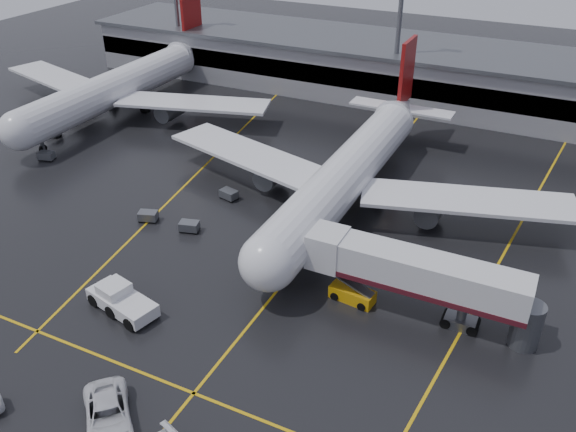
% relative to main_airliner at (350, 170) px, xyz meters
% --- Properties ---
extents(ground, '(220.00, 220.00, 0.00)m').
position_rel_main_airliner_xyz_m(ground, '(0.00, -9.70, -4.21)').
color(ground, black).
rests_on(ground, ground).
extents(apron_line_centre, '(0.25, 90.00, 0.02)m').
position_rel_main_airliner_xyz_m(apron_line_centre, '(0.00, -9.70, -4.20)').
color(apron_line_centre, gold).
rests_on(apron_line_centre, ground).
extents(apron_line_stop, '(60.00, 0.25, 0.02)m').
position_rel_main_airliner_xyz_m(apron_line_stop, '(0.00, -31.70, -4.20)').
color(apron_line_stop, gold).
rests_on(apron_line_stop, ground).
extents(apron_line_left, '(9.99, 69.35, 0.02)m').
position_rel_main_airliner_xyz_m(apron_line_left, '(-20.00, 0.30, -4.20)').
color(apron_line_left, gold).
rests_on(apron_line_left, ground).
extents(apron_line_right, '(7.57, 69.64, 0.02)m').
position_rel_main_airliner_xyz_m(apron_line_right, '(18.00, 0.30, -4.20)').
color(apron_line_right, gold).
rests_on(apron_line_right, ground).
extents(terminal, '(122.00, 19.00, 8.60)m').
position_rel_main_airliner_xyz_m(terminal, '(0.00, 38.23, 0.11)').
color(terminal, gray).
rests_on(terminal, ground).
extents(light_mast_mid, '(3.00, 1.20, 25.45)m').
position_rel_main_airliner_xyz_m(light_mast_mid, '(-5.00, 32.30, 10.27)').
color(light_mast_mid, '#595B60').
rests_on(light_mast_mid, ground).
extents(main_airliner, '(48.80, 45.60, 14.10)m').
position_rel_main_airliner_xyz_m(main_airliner, '(0.00, 0.00, 0.00)').
color(main_airliner, silver).
rests_on(main_airliner, ground).
extents(second_airliner, '(48.80, 45.60, 14.10)m').
position_rel_main_airliner_xyz_m(second_airliner, '(-42.00, 12.00, 0.00)').
color(second_airliner, silver).
rests_on(second_airliner, ground).
extents(jet_bridge, '(19.90, 3.40, 6.05)m').
position_rel_main_airliner_xyz_m(jet_bridge, '(11.87, -15.70, -0.28)').
color(jet_bridge, silver).
rests_on(jet_bridge, ground).
extents(pushback_tractor, '(7.18, 4.26, 2.41)m').
position_rel_main_airliner_xyz_m(pushback_tractor, '(-11.00, -26.30, -3.25)').
color(pushback_tractor, silver).
rests_on(pushback_tractor, ground).
extents(belt_loader, '(4.17, 2.29, 2.53)m').
position_rel_main_airliner_xyz_m(belt_loader, '(6.60, -16.33, -3.59)').
color(belt_loader, '#D3930B').
rests_on(belt_loader, ground).
extents(service_van_a, '(6.77, 6.77, 1.82)m').
position_rel_main_airliner_xyz_m(service_van_a, '(-3.71, -36.58, -3.30)').
color(service_van_a, silver).
rests_on(service_van_a, ground).
extents(baggage_cart_a, '(2.27, 1.78, 1.12)m').
position_rel_main_airliner_xyz_m(baggage_cart_a, '(-12.95, -12.98, -3.58)').
color(baggage_cart_a, '#595B60').
rests_on(baggage_cart_a, ground).
extents(baggage_cart_b, '(2.31, 1.88, 1.12)m').
position_rel_main_airliner_xyz_m(baggage_cart_b, '(-18.17, -13.15, -3.58)').
color(baggage_cart_b, '#595B60').
rests_on(baggage_cart_b, ground).
extents(baggage_cart_c, '(2.25, 1.73, 1.12)m').
position_rel_main_airliner_xyz_m(baggage_cart_c, '(-12.81, -5.07, -3.58)').
color(baggage_cart_c, '#595B60').
rests_on(baggage_cart_c, ground).
extents(baggage_cart_d, '(2.04, 1.36, 1.12)m').
position_rel_main_airliner_xyz_m(baggage_cart_d, '(-44.70, -0.08, -3.58)').
color(baggage_cart_d, '#595B60').
rests_on(baggage_cart_d, ground).
extents(baggage_cart_e, '(2.26, 1.77, 1.12)m').
position_rel_main_airliner_xyz_m(baggage_cart_e, '(-39.66, -6.39, -3.58)').
color(baggage_cart_e, '#595B60').
rests_on(baggage_cart_e, ground).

